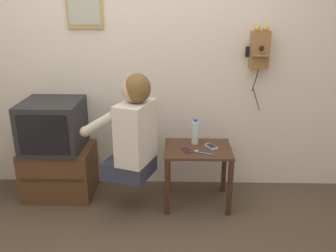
{
  "coord_description": "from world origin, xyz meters",
  "views": [
    {
      "loc": [
        0.25,
        -1.97,
        1.72
      ],
      "look_at": [
        0.18,
        0.79,
        0.74
      ],
      "focal_mm": 38.0,
      "sensor_mm": 36.0,
      "label": 1
    }
  ],
  "objects_px": {
    "television": "(53,125)",
    "framed_picture": "(84,1)",
    "person": "(133,130)",
    "cell_phone_held": "(187,150)",
    "water_bottle": "(195,132)",
    "toothbrush": "(203,153)",
    "cell_phone_spare": "(211,146)",
    "wall_phone_antique": "(259,49)"
  },
  "relations": [
    {
      "from": "television",
      "to": "framed_picture",
      "type": "relative_size",
      "value": 1.13
    },
    {
      "from": "person",
      "to": "television",
      "type": "relative_size",
      "value": 1.71
    },
    {
      "from": "television",
      "to": "cell_phone_held",
      "type": "height_order",
      "value": "television"
    },
    {
      "from": "water_bottle",
      "to": "toothbrush",
      "type": "height_order",
      "value": "water_bottle"
    },
    {
      "from": "television",
      "to": "water_bottle",
      "type": "height_order",
      "value": "television"
    },
    {
      "from": "toothbrush",
      "to": "cell_phone_spare",
      "type": "bearing_deg",
      "value": -10.51
    },
    {
      "from": "wall_phone_antique",
      "to": "framed_picture",
      "type": "relative_size",
      "value": 1.64
    },
    {
      "from": "cell_phone_held",
      "to": "cell_phone_spare",
      "type": "height_order",
      "value": "same"
    },
    {
      "from": "cell_phone_held",
      "to": "water_bottle",
      "type": "height_order",
      "value": "water_bottle"
    },
    {
      "from": "television",
      "to": "water_bottle",
      "type": "xyz_separation_m",
      "value": [
        1.25,
        -0.02,
        -0.05
      ]
    },
    {
      "from": "cell_phone_held",
      "to": "toothbrush",
      "type": "distance_m",
      "value": 0.14
    },
    {
      "from": "wall_phone_antique",
      "to": "cell_phone_held",
      "type": "bearing_deg",
      "value": -149.67
    },
    {
      "from": "wall_phone_antique",
      "to": "toothbrush",
      "type": "relative_size",
      "value": 4.85
    },
    {
      "from": "wall_phone_antique",
      "to": "cell_phone_held",
      "type": "relative_size",
      "value": 5.39
    },
    {
      "from": "wall_phone_antique",
      "to": "cell_phone_spare",
      "type": "bearing_deg",
      "value": -144.94
    },
    {
      "from": "wall_phone_antique",
      "to": "television",
      "type": "bearing_deg",
      "value": -174.05
    },
    {
      "from": "toothbrush",
      "to": "television",
      "type": "bearing_deg",
      "value": 99.94
    },
    {
      "from": "framed_picture",
      "to": "toothbrush",
      "type": "distance_m",
      "value": 1.62
    },
    {
      "from": "framed_picture",
      "to": "cell_phone_held",
      "type": "xyz_separation_m",
      "value": [
        0.88,
        -0.41,
        -1.18
      ]
    },
    {
      "from": "wall_phone_antique",
      "to": "cell_phone_spare",
      "type": "relative_size",
      "value": 5.39
    },
    {
      "from": "television",
      "to": "framed_picture",
      "type": "distance_m",
      "value": 1.1
    },
    {
      "from": "person",
      "to": "cell_phone_held",
      "type": "height_order",
      "value": "person"
    },
    {
      "from": "person",
      "to": "cell_phone_spare",
      "type": "bearing_deg",
      "value": -56.81
    },
    {
      "from": "person",
      "to": "cell_phone_held",
      "type": "xyz_separation_m",
      "value": [
        0.44,
        0.07,
        -0.2
      ]
    },
    {
      "from": "framed_picture",
      "to": "toothbrush",
      "type": "bearing_deg",
      "value": -24.96
    },
    {
      "from": "television",
      "to": "framed_picture",
      "type": "bearing_deg",
      "value": 37.91
    },
    {
      "from": "cell_phone_held",
      "to": "toothbrush",
      "type": "height_order",
      "value": "toothbrush"
    },
    {
      "from": "person",
      "to": "water_bottle",
      "type": "height_order",
      "value": "person"
    },
    {
      "from": "wall_phone_antique",
      "to": "water_bottle",
      "type": "relative_size",
      "value": 3.28
    },
    {
      "from": "television",
      "to": "cell_phone_held",
      "type": "relative_size",
      "value": 3.71
    },
    {
      "from": "water_bottle",
      "to": "television",
      "type": "bearing_deg",
      "value": 179.07
    },
    {
      "from": "cell_phone_spare",
      "to": "toothbrush",
      "type": "height_order",
      "value": "toothbrush"
    },
    {
      "from": "television",
      "to": "wall_phone_antique",
      "type": "xyz_separation_m",
      "value": [
        1.8,
        0.19,
        0.64
      ]
    },
    {
      "from": "television",
      "to": "water_bottle",
      "type": "distance_m",
      "value": 1.26
    },
    {
      "from": "wall_phone_antique",
      "to": "water_bottle",
      "type": "bearing_deg",
      "value": -159.1
    },
    {
      "from": "person",
      "to": "toothbrush",
      "type": "distance_m",
      "value": 0.6
    },
    {
      "from": "person",
      "to": "wall_phone_antique",
      "type": "xyz_separation_m",
      "value": [
        1.06,
        0.44,
        0.59
      ]
    },
    {
      "from": "cell_phone_spare",
      "to": "cell_phone_held",
      "type": "bearing_deg",
      "value": 171.3
    },
    {
      "from": "framed_picture",
      "to": "cell_phone_spare",
      "type": "distance_m",
      "value": 1.64
    },
    {
      "from": "cell_phone_spare",
      "to": "water_bottle",
      "type": "bearing_deg",
      "value": 121.72
    },
    {
      "from": "cell_phone_spare",
      "to": "water_bottle",
      "type": "relative_size",
      "value": 0.61
    },
    {
      "from": "wall_phone_antique",
      "to": "water_bottle",
      "type": "distance_m",
      "value": 0.9
    }
  ]
}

